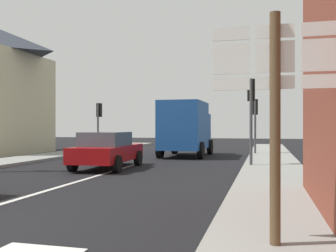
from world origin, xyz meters
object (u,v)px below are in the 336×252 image
at_px(sedan_far, 107,150).
at_px(traffic_light_far_left, 99,116).
at_px(delivery_truck, 186,127).
at_px(route_sign_post, 275,103).
at_px(traffic_light_far_right, 255,114).
at_px(traffic_light_near_right, 251,102).

distance_m(sedan_far, traffic_light_far_left, 10.15).
distance_m(delivery_truck, route_sign_post, 16.57).
relative_size(sedan_far, route_sign_post, 1.33).
relative_size(traffic_light_far_right, traffic_light_near_right, 0.90).
height_order(delivery_truck, traffic_light_far_right, traffic_light_far_right).
relative_size(sedan_far, traffic_light_far_right, 1.30).
distance_m(sedan_far, route_sign_post, 11.14).
xyz_separation_m(route_sign_post, traffic_light_near_right, (-0.67, 10.75, 0.69)).
relative_size(delivery_truck, traffic_light_near_right, 1.38).
distance_m(sedan_far, delivery_truck, 7.14).
xyz_separation_m(sedan_far, traffic_light_far_right, (5.61, 8.57, 1.67)).
height_order(sedan_far, traffic_light_far_left, traffic_light_far_left).
xyz_separation_m(sedan_far, traffic_light_near_right, (5.61, 1.64, 1.93)).
relative_size(sedan_far, traffic_light_far_left, 1.32).
relative_size(traffic_light_far_left, traffic_light_far_right, 0.98).
xyz_separation_m(sedan_far, traffic_light_far_left, (-4.43, 8.98, 1.62)).
xyz_separation_m(route_sign_post, traffic_light_far_right, (-0.67, 17.69, 0.43)).
xyz_separation_m(sedan_far, route_sign_post, (6.28, -9.12, 1.24)).
bearing_deg(traffic_light_far_left, traffic_light_near_right, -36.20).
height_order(route_sign_post, traffic_light_far_left, traffic_light_far_left).
height_order(traffic_light_far_left, traffic_light_near_right, traffic_light_near_right).
distance_m(route_sign_post, traffic_light_near_right, 10.80).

